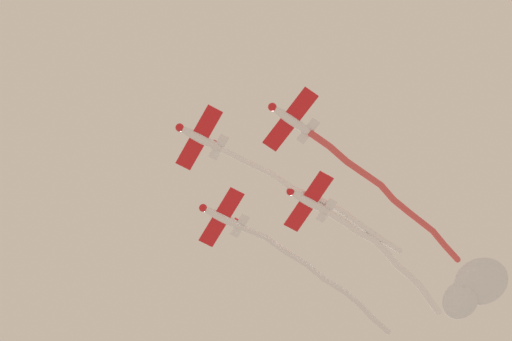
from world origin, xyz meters
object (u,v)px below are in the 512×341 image
(airplane_right_wing, at_px, (222,217))
(airplane_slot, at_px, (309,201))
(airplane_lead, at_px, (199,138))
(airplane_left_wing, at_px, (290,119))

(airplane_right_wing, height_order, airplane_slot, airplane_right_wing)
(airplane_lead, distance_m, airplane_right_wing, 10.38)
(airplane_left_wing, relative_size, airplane_right_wing, 0.96)
(airplane_lead, height_order, airplane_right_wing, airplane_right_wing)
(airplane_slot, bearing_deg, airplane_lead, 1.69)
(airplane_left_wing, distance_m, airplane_slot, 10.38)
(airplane_lead, relative_size, airplane_left_wing, 1.05)
(airplane_lead, xyz_separation_m, airplane_left_wing, (1.73, 10.24, -0.40))
(airplane_lead, xyz_separation_m, airplane_slot, (-8.51, 11.95, -0.20))
(airplane_left_wing, bearing_deg, airplane_slot, -138.21)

